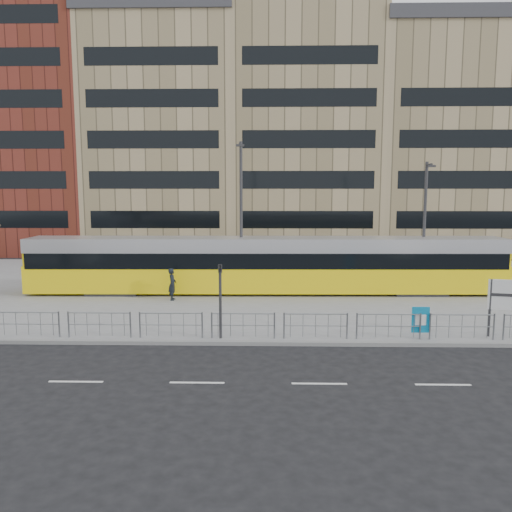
{
  "coord_description": "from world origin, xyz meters",
  "views": [
    {
      "loc": [
        0.27,
        -19.59,
        6.25
      ],
      "look_at": [
        -0.28,
        6.0,
        2.88
      ],
      "focal_mm": 35.0,
      "sensor_mm": 36.0,
      "label": 1
    }
  ],
  "objects_px": {
    "ad_panel": "(420,320)",
    "pedestrian": "(172,284)",
    "lamp_post_east": "(425,221)",
    "lamp_post_west": "(241,212)",
    "tram": "(266,265)",
    "traffic_light_west": "(220,292)"
  },
  "relations": [
    {
      "from": "ad_panel",
      "to": "pedestrian",
      "type": "distance_m",
      "value": 13.64
    },
    {
      "from": "ad_panel",
      "to": "lamp_post_east",
      "type": "bearing_deg",
      "value": 72.07
    },
    {
      "from": "pedestrian",
      "to": "lamp_post_west",
      "type": "bearing_deg",
      "value": -60.64
    },
    {
      "from": "pedestrian",
      "to": "lamp_post_east",
      "type": "xyz_separation_m",
      "value": [
        14.77,
        2.86,
        3.37
      ]
    },
    {
      "from": "ad_panel",
      "to": "lamp_post_west",
      "type": "distance_m",
      "value": 12.95
    },
    {
      "from": "tram",
      "to": "lamp_post_east",
      "type": "bearing_deg",
      "value": 2.82
    },
    {
      "from": "tram",
      "to": "ad_panel",
      "type": "relative_size",
      "value": 20.87
    },
    {
      "from": "traffic_light_west",
      "to": "lamp_post_west",
      "type": "xyz_separation_m",
      "value": [
        0.38,
        9.51,
        2.87
      ]
    },
    {
      "from": "lamp_post_west",
      "to": "lamp_post_east",
      "type": "distance_m",
      "value": 11.05
    },
    {
      "from": "tram",
      "to": "ad_panel",
      "type": "xyz_separation_m",
      "value": [
        6.4,
        -9.37,
        -0.88
      ]
    },
    {
      "from": "tram",
      "to": "lamp_post_east",
      "type": "distance_m",
      "value": 9.91
    },
    {
      "from": "lamp_post_east",
      "to": "traffic_light_west",
      "type": "bearing_deg",
      "value": -138.55
    },
    {
      "from": "ad_panel",
      "to": "lamp_post_west",
      "type": "bearing_deg",
      "value": 129.38
    },
    {
      "from": "tram",
      "to": "lamp_post_east",
      "type": "height_order",
      "value": "lamp_post_east"
    },
    {
      "from": "traffic_light_west",
      "to": "lamp_post_west",
      "type": "distance_m",
      "value": 9.95
    },
    {
      "from": "lamp_post_east",
      "to": "tram",
      "type": "bearing_deg",
      "value": -176.24
    },
    {
      "from": "pedestrian",
      "to": "traffic_light_west",
      "type": "bearing_deg",
      "value": -157.21
    },
    {
      "from": "tram",
      "to": "pedestrian",
      "type": "bearing_deg",
      "value": -157.82
    },
    {
      "from": "tram",
      "to": "traffic_light_west",
      "type": "relative_size",
      "value": 9.1
    },
    {
      "from": "tram",
      "to": "pedestrian",
      "type": "height_order",
      "value": "tram"
    },
    {
      "from": "lamp_post_west",
      "to": "lamp_post_east",
      "type": "bearing_deg",
      "value": 2.87
    },
    {
      "from": "tram",
      "to": "ad_panel",
      "type": "bearing_deg",
      "value": -56.6
    }
  ]
}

